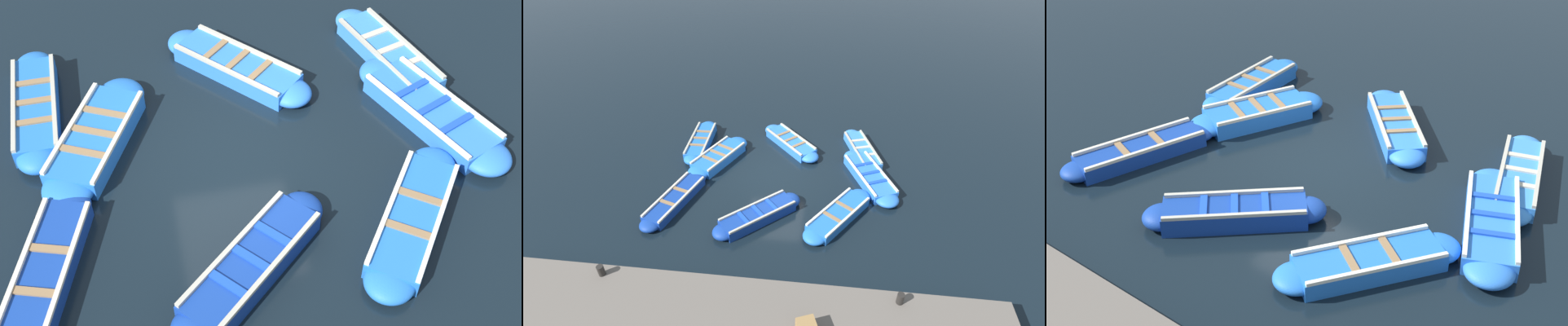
% 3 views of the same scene
% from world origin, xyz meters
% --- Properties ---
extents(ground_plane, '(120.00, 120.00, 0.00)m').
position_xyz_m(ground_plane, '(0.00, 0.00, 0.00)').
color(ground_plane, black).
extents(boat_bow_out, '(3.14, 2.96, 0.43)m').
position_xyz_m(boat_bow_out, '(-2.24, 0.46, 0.19)').
color(boat_bow_out, blue).
rests_on(boat_bow_out, ground).
extents(boat_inner_gap, '(2.96, 3.20, 0.47)m').
position_xyz_m(boat_inner_gap, '(2.62, -0.25, 0.21)').
color(boat_inner_gap, navy).
rests_on(boat_inner_gap, ground).
extents(boat_broadside, '(3.45, 0.88, 0.45)m').
position_xyz_m(boat_broadside, '(-1.84, -3.61, 0.20)').
color(boat_broadside, blue).
rests_on(boat_broadside, ground).
extents(boat_stern_in, '(3.68, 1.84, 0.41)m').
position_xyz_m(boat_stern_in, '(2.10, -3.51, 0.18)').
color(boat_stern_in, navy).
rests_on(boat_stern_in, ground).
extents(boat_outer_right, '(3.53, 1.77, 0.41)m').
position_xyz_m(boat_outer_right, '(-1.96, 3.66, 0.18)').
color(boat_outer_right, '#3884E0').
rests_on(boat_outer_right, ground).
extents(boat_mid_row, '(3.82, 2.35, 0.45)m').
position_xyz_m(boat_mid_row, '(-0.10, 3.88, 0.19)').
color(boat_mid_row, blue).
rests_on(boat_mid_row, ground).
extents(boat_drifting, '(3.39, 2.76, 0.42)m').
position_xyz_m(boat_drifting, '(2.27, 2.63, 0.18)').
color(boat_drifting, blue).
rests_on(boat_drifting, ground).
extents(boat_alongside, '(3.50, 2.36, 0.46)m').
position_xyz_m(boat_alongside, '(-0.76, -2.52, 0.20)').
color(boat_alongside, blue).
rests_on(boat_alongside, ground).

